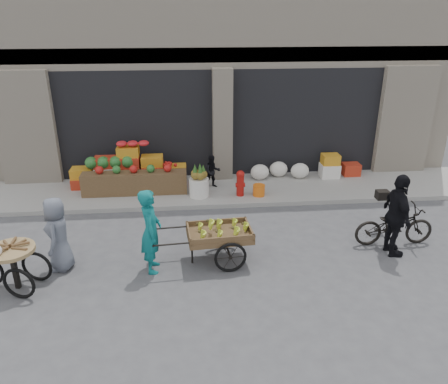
{
  "coord_description": "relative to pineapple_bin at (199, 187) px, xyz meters",
  "views": [
    {
      "loc": [
        -1.06,
        -7.18,
        4.79
      ],
      "look_at": [
        -0.27,
        1.5,
        1.1
      ],
      "focal_mm": 35.0,
      "sensor_mm": 36.0,
      "label": 1
    }
  ],
  "objects": [
    {
      "name": "tricycle_cart",
      "position": [
        -3.51,
        -3.7,
        0.2
      ],
      "size": [
        1.46,
        1.03,
        0.95
      ],
      "rotation": [
        0.0,
        0.0,
        -0.26
      ],
      "color": "#9E7F51",
      "rests_on": "ground"
    },
    {
      "name": "fire_hydrant",
      "position": [
        1.1,
        -0.05,
        0.13
      ],
      "size": [
        0.22,
        0.22,
        0.71
      ],
      "color": "#A5140F",
      "rests_on": "sidewalk"
    },
    {
      "name": "bicycle",
      "position": [
        4.12,
        -2.75,
        0.08
      ],
      "size": [
        1.72,
        0.61,
        0.9
      ],
      "primitive_type": "imported",
      "rotation": [
        0.0,
        0.0,
        1.56
      ],
      "color": "black",
      "rests_on": "ground"
    },
    {
      "name": "cyclist",
      "position": [
        3.92,
        -3.15,
        0.52
      ],
      "size": [
        0.44,
        1.04,
        1.77
      ],
      "primitive_type": "imported",
      "rotation": [
        0.0,
        0.0,
        1.56
      ],
      "color": "black",
      "rests_on": "ground"
    },
    {
      "name": "orange_bucket",
      "position": [
        1.6,
        -0.1,
        -0.1
      ],
      "size": [
        0.32,
        0.32,
        0.3
      ],
      "primitive_type": "cylinder",
      "color": "orange",
      "rests_on": "sidewalk"
    },
    {
      "name": "vendor_grey",
      "position": [
        -2.84,
        -3.07,
        0.38
      ],
      "size": [
        0.48,
        0.74,
        1.51
      ],
      "primitive_type": "imported",
      "rotation": [
        0.0,
        0.0,
        -1.58
      ],
      "color": "slate",
      "rests_on": "ground"
    },
    {
      "name": "banana_cart",
      "position": [
        0.25,
        -3.09,
        0.29
      ],
      "size": [
        2.24,
        1.06,
        0.91
      ],
      "rotation": [
        0.0,
        0.0,
        0.08
      ],
      "color": "brown",
      "rests_on": "ground"
    },
    {
      "name": "seated_person",
      "position": [
        0.4,
        0.6,
        0.21
      ],
      "size": [
        0.51,
        0.43,
        0.93
      ],
      "primitive_type": "imported",
      "rotation": [
        0.0,
        0.0,
        0.17
      ],
      "color": "black",
      "rests_on": "sidewalk"
    },
    {
      "name": "building",
      "position": [
        0.75,
        4.43,
        3.0
      ],
      "size": [
        14.0,
        6.45,
        7.0
      ],
      "color": "beige",
      "rests_on": "ground"
    },
    {
      "name": "ground",
      "position": [
        0.75,
        -3.6,
        -0.37
      ],
      "size": [
        80.0,
        80.0,
        0.0
      ],
      "primitive_type": "plane",
      "color": "#424244",
      "rests_on": "ground"
    },
    {
      "name": "pineapple_bin",
      "position": [
        0.0,
        0.0,
        0.0
      ],
      "size": [
        0.52,
        0.52,
        0.5
      ],
      "primitive_type": "cylinder",
      "color": "silver",
      "rests_on": "sidewalk"
    },
    {
      "name": "sidewalk",
      "position": [
        0.75,
        0.5,
        -0.31
      ],
      "size": [
        18.0,
        2.2,
        0.12
      ],
      "primitive_type": "cube",
      "color": "gray",
      "rests_on": "ground"
    },
    {
      "name": "fruit_display",
      "position": [
        -1.73,
        0.78,
        0.3
      ],
      "size": [
        3.1,
        1.12,
        1.24
      ],
      "color": "#AC2C17",
      "rests_on": "sidewalk"
    },
    {
      "name": "vendor_woman",
      "position": [
        -1.04,
        -3.29,
        0.48
      ],
      "size": [
        0.42,
        0.63,
        1.7
      ],
      "primitive_type": "imported",
      "rotation": [
        0.0,
        0.0,
        1.6
      ],
      "color": "#0D6768",
      "rests_on": "ground"
    },
    {
      "name": "right_bay_goods",
      "position": [
        3.36,
        1.1,
        0.04
      ],
      "size": [
        3.35,
        0.6,
        0.7
      ],
      "color": "silver",
      "rests_on": "sidewalk"
    }
  ]
}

